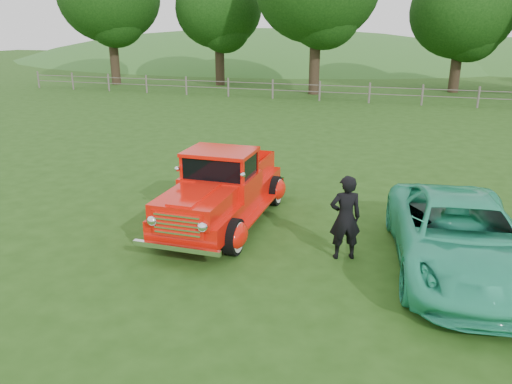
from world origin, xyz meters
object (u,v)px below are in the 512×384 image
(tree_mid_west, at_px, (219,9))
(teal_sedan, at_px, (460,236))
(tree_near_east, at_px, (462,12))
(red_pickup, at_px, (222,191))
(man, at_px, (345,218))

(tree_mid_west, relative_size, teal_sedan, 1.68)
(tree_near_east, bearing_deg, red_pickup, -102.82)
(red_pickup, relative_size, teal_sedan, 0.99)
(red_pickup, height_order, man, red_pickup)
(teal_sedan, distance_m, man, 2.13)
(tree_mid_west, distance_m, red_pickup, 28.93)
(tree_near_east, bearing_deg, tree_mid_west, -176.63)
(tree_near_east, xyz_separation_m, man, (-3.25, -28.41, -4.39))
(man, bearing_deg, tree_mid_west, -85.72)
(tree_near_east, distance_m, man, 28.93)
(tree_mid_west, bearing_deg, teal_sedan, -59.81)
(tree_mid_west, relative_size, man, 4.91)
(tree_near_east, relative_size, man, 4.84)
(tree_near_east, height_order, red_pickup, tree_near_east)
(tree_near_east, xyz_separation_m, teal_sedan, (-1.13, -28.28, -4.55))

